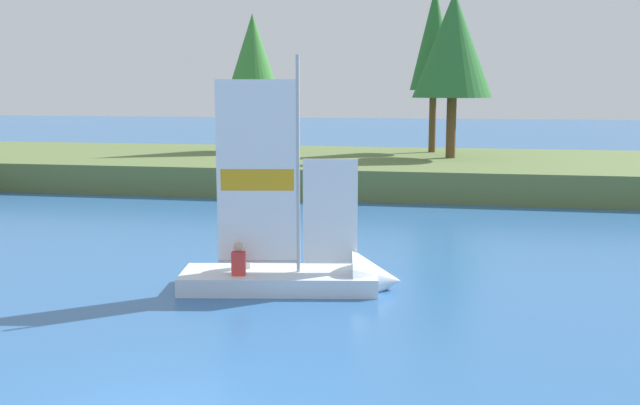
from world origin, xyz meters
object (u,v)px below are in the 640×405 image
object	(u,v)px
shoreline_tree_midleft	(253,62)
shoreline_tree_centre	(434,39)
shoreline_tree_midright	(453,45)
sailboat	(317,273)

from	to	relation	value
shoreline_tree_midleft	shoreline_tree_centre	xyz separation A→B (m)	(8.67, 1.24, 1.04)
shoreline_tree_centre	shoreline_tree_midright	xyz separation A→B (m)	(0.94, -2.93, -0.44)
shoreline_tree_centre	shoreline_tree_midright	distance (m)	3.11
shoreline_tree_midleft	shoreline_tree_centre	distance (m)	8.82
sailboat	shoreline_tree_midleft	bearing A→B (deg)	99.68
shoreline_tree_centre	shoreline_tree_midright	size ratio (longest dim) A/B	1.08
shoreline_tree_midright	sailboat	xyz separation A→B (m)	(-2.54, -18.37, -5.80)
shoreline_tree_centre	sailboat	size ratio (longest dim) A/B	1.45
shoreline_tree_midright	shoreline_tree_centre	bearing A→B (deg)	107.74
shoreline_tree_midleft	shoreline_tree_centre	bearing A→B (deg)	8.13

